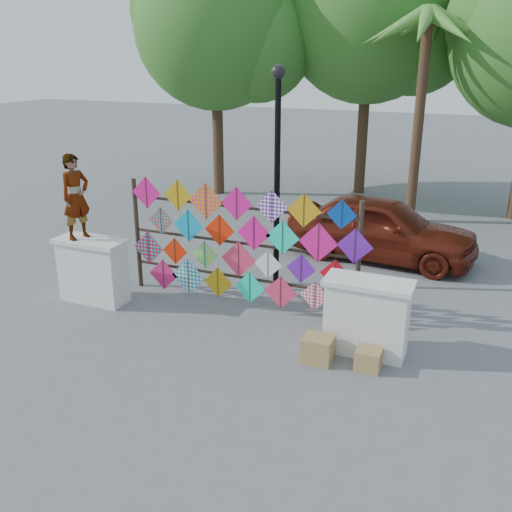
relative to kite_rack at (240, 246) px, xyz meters
name	(u,v)px	position (x,y,z in m)	size (l,w,h in m)	color
ground	(222,319)	(-0.05, -0.73, -1.22)	(80.00, 80.00, 0.00)	slate
parapet_left	(93,270)	(-2.75, -0.93, -0.57)	(1.40, 0.65, 1.28)	silver
parapet_right	(367,317)	(2.65, -0.93, -0.57)	(1.40, 0.65, 1.28)	silver
kite_rack	(240,246)	(0.00, 0.00, 0.00)	(4.91, 0.24, 2.38)	#30231B
tree_west	(219,28)	(-4.45, 8.30, 4.16)	(5.85, 5.20, 8.01)	#4D3021
tree_mid	(373,15)	(0.05, 10.30, 4.55)	(6.30, 5.60, 8.61)	#4D3021
palm_tree	(426,40)	(2.15, 7.27, 3.73)	(3.62, 3.62, 5.83)	#4D3021
vendor_woman	(76,197)	(-2.98, -0.93, 0.87)	(0.59, 0.39, 1.63)	#99999E
sedan	(381,228)	(1.96, 3.73, -0.47)	(1.78, 4.43, 1.51)	#601C10
lamppost	(277,158)	(0.25, 1.27, 1.47)	(0.28, 0.28, 4.46)	black
cardboard_box_near	(318,349)	(2.02, -1.48, -1.01)	(0.47, 0.42, 0.42)	#A38D4F
cardboard_box_far	(368,359)	(2.82, -1.42, -1.06)	(0.39, 0.36, 0.33)	#A38D4F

